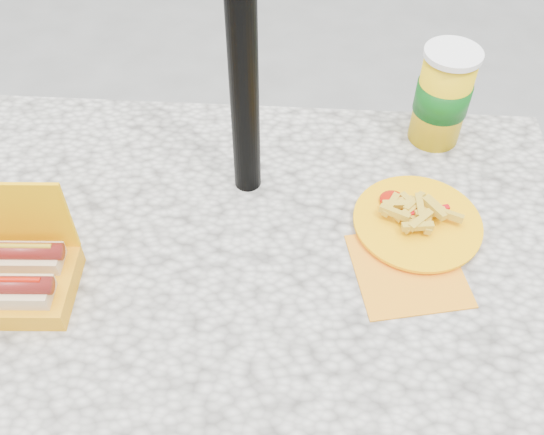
# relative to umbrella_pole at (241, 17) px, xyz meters

# --- Properties ---
(ground) EXTENTS (60.00, 60.00, 0.00)m
(ground) POSITION_rel_umbrella_pole_xyz_m (0.00, -0.16, -1.10)
(ground) COLOR slate
(picnic_table) EXTENTS (1.20, 0.80, 0.75)m
(picnic_table) POSITION_rel_umbrella_pole_xyz_m (0.00, -0.16, -0.46)
(picnic_table) COLOR beige
(picnic_table) RESTS_ON ground
(umbrella_pole) EXTENTS (0.05, 0.05, 2.20)m
(umbrella_pole) POSITION_rel_umbrella_pole_xyz_m (0.00, 0.00, 0.00)
(umbrella_pole) COLOR black
(umbrella_pole) RESTS_ON ground
(hotdog_box) EXTENTS (0.23, 0.16, 0.18)m
(hotdog_box) POSITION_rel_umbrella_pole_xyz_m (-0.37, -0.28, -0.31)
(hotdog_box) COLOR #FFAC01
(hotdog_box) RESTS_ON picnic_table
(fries_plate) EXTENTS (0.25, 0.32, 0.05)m
(fries_plate) POSITION_rel_umbrella_pole_xyz_m (0.31, -0.10, -0.34)
(fries_plate) COLOR orange
(fries_plate) RESTS_ON picnic_table
(soda_cup) EXTENTS (0.11, 0.11, 0.20)m
(soda_cup) POSITION_rel_umbrella_pole_xyz_m (0.37, 0.16, -0.25)
(soda_cup) COLOR yellow
(soda_cup) RESTS_ON picnic_table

